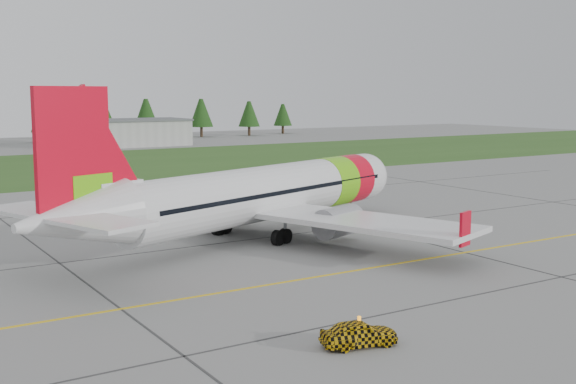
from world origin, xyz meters
TOP-DOWN VIEW (x-y plane):
  - ground at (0.00, 0.00)m, footprint 320.00×320.00m
  - aircraft at (0.62, 20.56)m, footprint 36.69×34.84m
  - follow_me_car at (-7.90, -2.97)m, footprint 1.48×1.64m
  - grass_strip at (0.00, 82.00)m, footprint 320.00×50.00m
  - taxi_guideline at (0.00, 8.00)m, footprint 120.00×0.25m
  - hangar_east at (25.00, 118.00)m, footprint 24.00×12.00m

SIDE VIEW (x-z plane):
  - ground at x=0.00m, z-range 0.00..0.00m
  - taxi_guideline at x=0.00m, z-range 0.00..0.02m
  - grass_strip at x=0.00m, z-range 0.00..0.03m
  - follow_me_car at x=-7.90m, z-range 0.00..3.49m
  - hangar_east at x=25.00m, z-range 0.00..5.20m
  - aircraft at x=0.62m, z-range -2.44..9.10m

